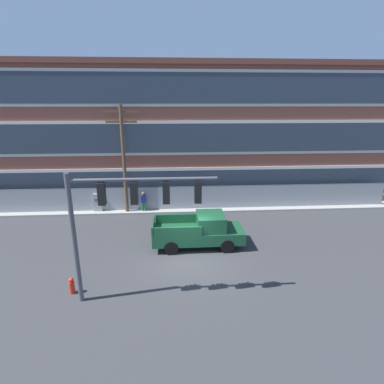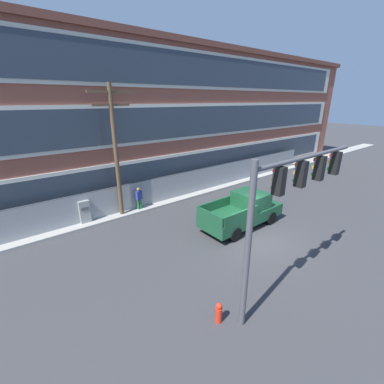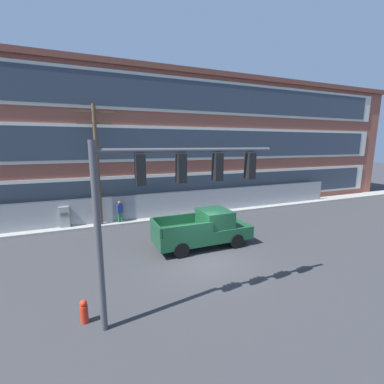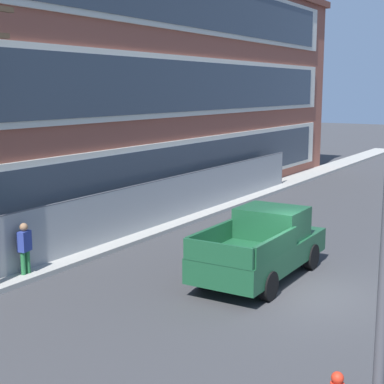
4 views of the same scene
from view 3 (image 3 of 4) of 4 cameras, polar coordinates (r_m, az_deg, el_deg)
The scene contains 10 objects.
ground_plane at distance 13.12m, azimuth 2.62°, elevation -14.66°, with size 160.00×160.00×0.00m, color #38383A.
sidewalk_building_side at distance 19.95m, azimuth -6.81°, elevation -5.55°, with size 80.00×1.60×0.16m, color #9E9B93.
brick_mill_building at distance 25.03m, azimuth -5.34°, elevation 10.68°, with size 46.34×9.86×11.31m.
chain_link_fence at distance 19.56m, azimuth -7.80°, elevation -3.07°, with size 33.53×0.06×1.99m.
traffic_signal_mast at distance 7.91m, azimuth -5.63°, elevation 0.98°, with size 5.93×0.43×5.70m.
pickup_truck_dark_green at distance 14.37m, azimuth 2.76°, elevation -8.29°, with size 5.42×2.21×1.99m.
utility_pole_near_corner at distance 18.19m, azimuth -20.37°, elevation 6.60°, with size 2.58×0.26×8.14m.
electrical_cabinet at distance 19.11m, azimuth -26.42°, elevation -5.15°, with size 0.62×0.46×1.55m.
pedestrian_near_cabinet at distance 18.81m, azimuth -15.75°, elevation -4.04°, with size 0.44×0.32×1.69m.
fire_hydrant at distance 9.57m, azimuth -22.86°, elevation -23.29°, with size 0.24×0.24×0.78m.
Camera 3 is at (-5.03, -10.75, 5.58)m, focal length 24.00 mm.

